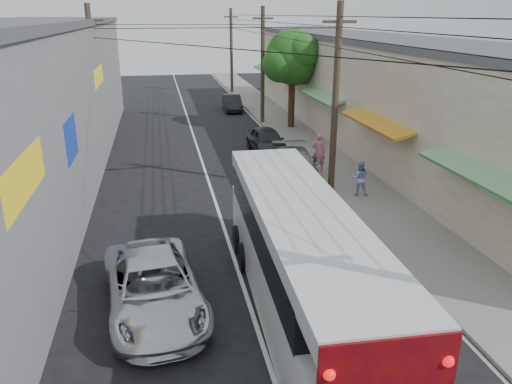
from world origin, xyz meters
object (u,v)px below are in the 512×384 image
Objects in this scene: pedestrian_far at (360,178)px; pedestrian_near at (319,152)px; parked_car_far at (232,103)px; coach_bus at (299,258)px; jeepney at (154,287)px; parked_car_mid at (267,141)px; parked_suv at (295,167)px.

pedestrian_near is at bearing -61.88° from pedestrian_far.
pedestrian_far reaches higher than parked_car_far.
coach_bus is 7.04× the size of pedestrian_far.
parked_car_mid is (6.31, 15.12, -0.01)m from jeepney.
parked_suv reaches higher than jeepney.
parked_car_far is at bearing 97.98° from parked_suv.
parked_suv is 1.19× the size of parked_car_mid.
coach_bus is 11.07m from parked_suv.
parked_car_far is 2.05× the size of pedestrian_near.
parked_suv is 5.25m from parked_car_mid.
pedestrian_near is (1.73, -17.49, 0.43)m from parked_car_far.
pedestrian_near is (1.50, 1.12, 0.34)m from parked_suv.
jeepney is 2.76× the size of pedestrian_near.
parked_car_mid is at bearing -54.60° from pedestrian_far.
coach_bus is at bearing -18.78° from jeepney.
jeepney reaches higher than parked_car_mid.
parked_car_far is at bearing -63.21° from pedestrian_near.
pedestrian_far is (2.12, -2.67, 0.16)m from parked_suv.
parked_car_mid is 4.48m from pedestrian_near.
jeepney is 1.24× the size of parked_car_mid.
pedestrian_near is at bearing 71.64° from coach_bus.
parked_suv reaches higher than parked_car_mid.
coach_bus reaches higher than parked_car_mid.
pedestrian_far is (4.95, 8.00, -0.72)m from coach_bus.
jeepney is 13.63m from pedestrian_near.
coach_bus is 16.15m from parked_car_mid.
parked_suv reaches higher than parked_car_far.
jeepney is 11.28m from pedestrian_far.
parked_car_mid is at bearing -46.05° from pedestrian_near.
parked_car_mid is at bearing 60.54° from jeepney.
jeepney is 1.04× the size of parked_suv.
jeepney is 3.39× the size of pedestrian_far.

